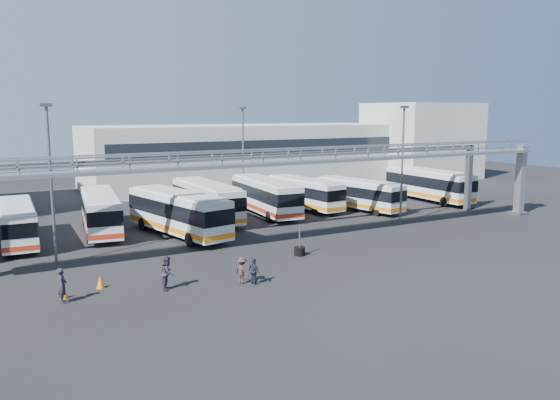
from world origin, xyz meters
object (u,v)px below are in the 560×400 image
light_pole_left (51,176)px  bus_6 (303,192)px  light_pole_back (243,151)px  bus_3 (178,212)px  bus_4 (207,199)px  bus_7 (358,193)px  light_pole_mid (402,159)px  pedestrian_c (242,271)px  pedestrian_d (254,271)px  cone_right (64,293)px  cone_left (100,282)px  pedestrian_b (168,273)px  bus_5 (265,195)px  bus_2 (100,211)px  pedestrian_a (62,285)px  bus_1 (18,222)px  bus_9 (429,184)px  tire_stack (300,250)px

light_pole_left → bus_6: light_pole_left is taller
light_pole_back → bus_3: (-10.46, -9.97, -3.78)m
bus_4 → bus_7: 15.31m
light_pole_mid → bus_4: 17.62m
light_pole_back → pedestrian_c: size_ratio=6.59×
light_pole_left → pedestrian_d: light_pole_left is taller
pedestrian_d → cone_right: (-9.75, 2.77, -0.44)m
light_pole_mid → cone_left: light_pole_mid is taller
light_pole_left → pedestrian_b: light_pole_left is taller
pedestrian_b → cone_left: 3.84m
bus_5 → pedestrian_c: size_ratio=7.41×
light_pole_back → pedestrian_d: bearing=-114.2°
light_pole_left → bus_4: size_ratio=0.90×
cone_right → pedestrian_b: bearing=-13.1°
bus_2 → pedestrian_b: 16.54m
pedestrian_a → pedestrian_b: bearing=-81.2°
pedestrian_c → cone_left: (-7.21, 3.11, -0.42)m
pedestrian_a → bus_1: bearing=18.5°
bus_5 → bus_9: bus_9 is taller
bus_1 → pedestrian_b: (6.37, -15.59, -0.75)m
light_pole_left → cone_right: bearing=-94.4°
pedestrian_c → pedestrian_b: bearing=55.7°
bus_1 → cone_right: 14.48m
bus_1 → pedestrian_d: 20.33m
light_pole_mid → bus_2: (-23.58, 9.08, -3.90)m
bus_3 → pedestrian_a: bearing=-142.1°
pedestrian_c → cone_right: bearing=57.0°
light_pole_left → bus_6: 26.53m
light_pole_mid → bus_5: 13.26m
bus_4 → bus_7: bearing=-9.0°
pedestrian_d → tire_stack: 6.96m
bus_2 → pedestrian_a: 16.79m
bus_4 → pedestrian_d: 19.34m
light_pole_left → cone_right: size_ratio=16.07×
pedestrian_a → pedestrian_b: 5.40m
bus_1 → bus_9: size_ratio=0.88×
bus_3 → light_pole_back: bearing=32.1°
tire_stack → bus_7: bearing=40.4°
bus_1 → bus_3: 11.66m
bus_2 → pedestrian_b: bearing=-81.6°
bus_7 → cone_right: bus_7 is taller
light_pole_mid → bus_3: size_ratio=0.86×
pedestrian_d → bus_6: bearing=-50.7°
light_pole_left → cone_left: 8.50m
bus_1 → cone_right: bus_1 is taller
light_pole_left → pedestrian_c: 13.81m
light_pole_back → bus_4: size_ratio=0.90×
tire_stack → pedestrian_b: bearing=-165.4°
bus_9 → cone_right: bearing=-158.5°
light_pole_left → pedestrian_c: light_pole_left is taller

